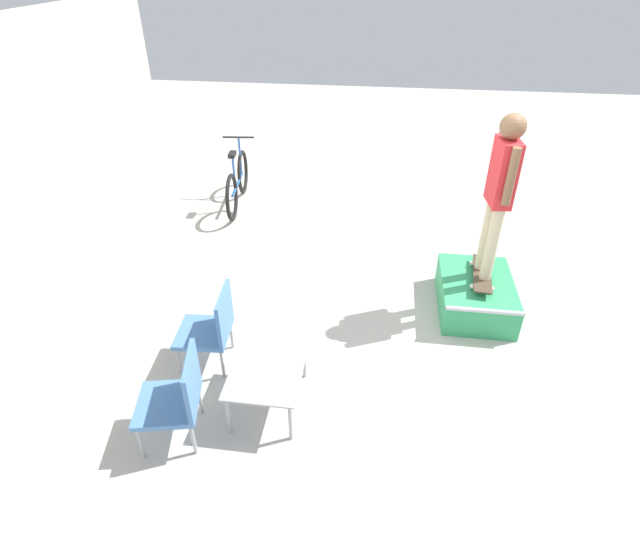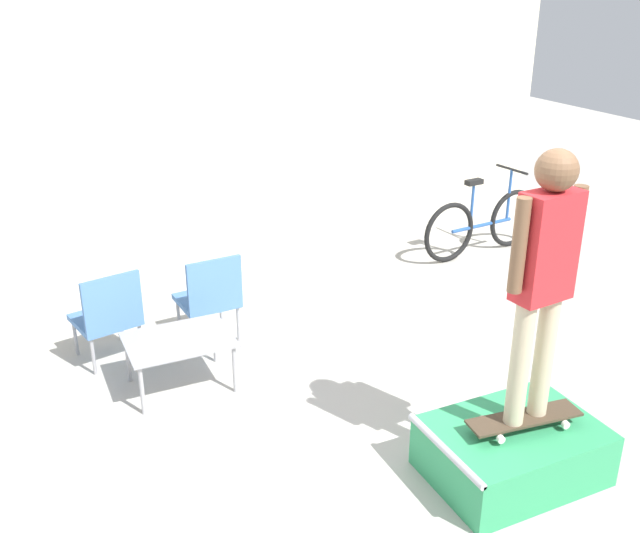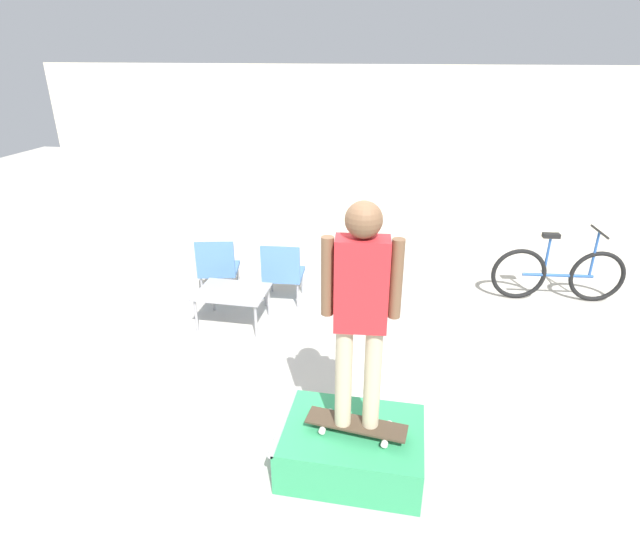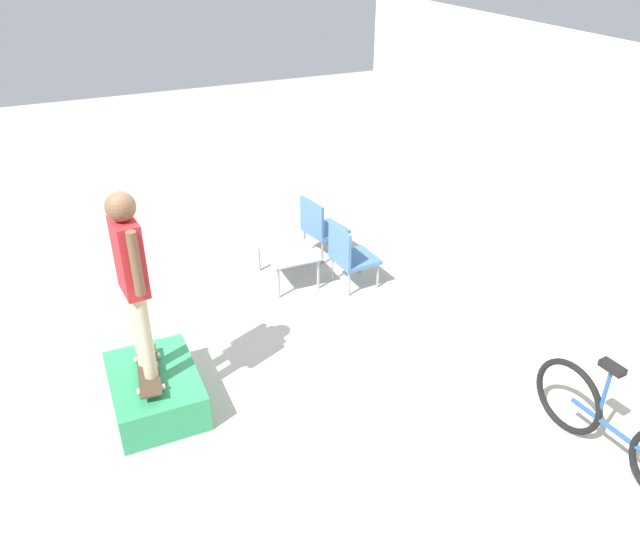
{
  "view_description": "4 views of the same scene",
  "coord_description": "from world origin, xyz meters",
  "px_view_note": "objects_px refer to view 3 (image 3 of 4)",
  "views": [
    {
      "loc": [
        -4.14,
        0.26,
        3.68
      ],
      "look_at": [
        0.2,
        0.84,
        0.86
      ],
      "focal_mm": 28.0,
      "sensor_mm": 36.0,
      "label": 1
    },
    {
      "loc": [
        -2.08,
        -4.05,
        3.27
      ],
      "look_at": [
        0.34,
        1.09,
        0.91
      ],
      "focal_mm": 40.0,
      "sensor_mm": 36.0,
      "label": 2
    },
    {
      "loc": [
        1.19,
        -4.12,
        3.24
      ],
      "look_at": [
        0.21,
        1.12,
        0.9
      ],
      "focal_mm": 28.0,
      "sensor_mm": 36.0,
      "label": 3
    },
    {
      "loc": [
        5.91,
        -1.37,
        4.31
      ],
      "look_at": [
        0.48,
        1.03,
        0.95
      ],
      "focal_mm": 35.0,
      "sensor_mm": 36.0,
      "label": 4
    }
  ],
  "objects_px": {
    "patio_chair_left": "(218,266)",
    "skateboard_on_ramp": "(356,424)",
    "bicycle": "(558,274)",
    "person_skater": "(361,302)",
    "coffee_table": "(232,295)",
    "skate_ramp_box": "(351,447)",
    "patio_chair_right": "(283,271)"
  },
  "relations": [
    {
      "from": "patio_chair_right",
      "to": "bicycle",
      "type": "distance_m",
      "value": 3.79
    },
    {
      "from": "coffee_table",
      "to": "patio_chair_left",
      "type": "height_order",
      "value": "patio_chair_left"
    },
    {
      "from": "skateboard_on_ramp",
      "to": "patio_chair_right",
      "type": "bearing_deg",
      "value": 121.83
    },
    {
      "from": "patio_chair_left",
      "to": "skateboard_on_ramp",
      "type": "bearing_deg",
      "value": 116.74
    },
    {
      "from": "skateboard_on_ramp",
      "to": "patio_chair_left",
      "type": "xyz_separation_m",
      "value": [
        -2.27,
        2.82,
        0.0
      ]
    },
    {
      "from": "skateboard_on_ramp",
      "to": "person_skater",
      "type": "xyz_separation_m",
      "value": [
        0.0,
        -0.0,
        1.11
      ]
    },
    {
      "from": "skate_ramp_box",
      "to": "bicycle",
      "type": "height_order",
      "value": "bicycle"
    },
    {
      "from": "skate_ramp_box",
      "to": "patio_chair_right",
      "type": "relative_size",
      "value": 1.34
    },
    {
      "from": "bicycle",
      "to": "skateboard_on_ramp",
      "type": "bearing_deg",
      "value": -129.19
    },
    {
      "from": "person_skater",
      "to": "patio_chair_left",
      "type": "height_order",
      "value": "person_skater"
    },
    {
      "from": "skate_ramp_box",
      "to": "bicycle",
      "type": "relative_size",
      "value": 0.66
    },
    {
      "from": "skateboard_on_ramp",
      "to": "person_skater",
      "type": "relative_size",
      "value": 0.45
    },
    {
      "from": "skateboard_on_ramp",
      "to": "patio_chair_left",
      "type": "height_order",
      "value": "patio_chair_left"
    },
    {
      "from": "skateboard_on_ramp",
      "to": "bicycle",
      "type": "height_order",
      "value": "bicycle"
    },
    {
      "from": "skate_ramp_box",
      "to": "person_skater",
      "type": "xyz_separation_m",
      "value": [
        0.04,
        -0.04,
        1.39
      ]
    },
    {
      "from": "coffee_table",
      "to": "bicycle",
      "type": "height_order",
      "value": "bicycle"
    },
    {
      "from": "patio_chair_right",
      "to": "skate_ramp_box",
      "type": "bearing_deg",
      "value": 110.72
    },
    {
      "from": "skateboard_on_ramp",
      "to": "coffee_table",
      "type": "bearing_deg",
      "value": 136.71
    },
    {
      "from": "skateboard_on_ramp",
      "to": "patio_chair_right",
      "type": "distance_m",
      "value": 3.12
    },
    {
      "from": "patio_chair_left",
      "to": "bicycle",
      "type": "bearing_deg",
      "value": 177.38
    },
    {
      "from": "coffee_table",
      "to": "bicycle",
      "type": "bearing_deg",
      "value": 19.11
    },
    {
      "from": "person_skater",
      "to": "patio_chair_right",
      "type": "distance_m",
      "value": 3.31
    },
    {
      "from": "bicycle",
      "to": "coffee_table",
      "type": "bearing_deg",
      "value": -166.69
    },
    {
      "from": "person_skater",
      "to": "coffee_table",
      "type": "xyz_separation_m",
      "value": [
        -1.82,
        2.14,
        -1.18
      ]
    },
    {
      "from": "skate_ramp_box",
      "to": "skateboard_on_ramp",
      "type": "distance_m",
      "value": 0.28
    },
    {
      "from": "person_skater",
      "to": "coffee_table",
      "type": "height_order",
      "value": "person_skater"
    },
    {
      "from": "patio_chair_right",
      "to": "bicycle",
      "type": "xyz_separation_m",
      "value": [
        3.71,
        0.78,
        -0.08
      ]
    },
    {
      "from": "skate_ramp_box",
      "to": "patio_chair_right",
      "type": "height_order",
      "value": "patio_chair_right"
    },
    {
      "from": "person_skater",
      "to": "bicycle",
      "type": "xyz_separation_m",
      "value": [
        2.37,
        3.6,
        -1.19
      ]
    },
    {
      "from": "skate_ramp_box",
      "to": "coffee_table",
      "type": "distance_m",
      "value": 2.77
    },
    {
      "from": "patio_chair_right",
      "to": "skateboard_on_ramp",
      "type": "bearing_deg",
      "value": 111.05
    },
    {
      "from": "patio_chair_right",
      "to": "patio_chair_left",
      "type": "bearing_deg",
      "value": -4.51
    }
  ]
}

